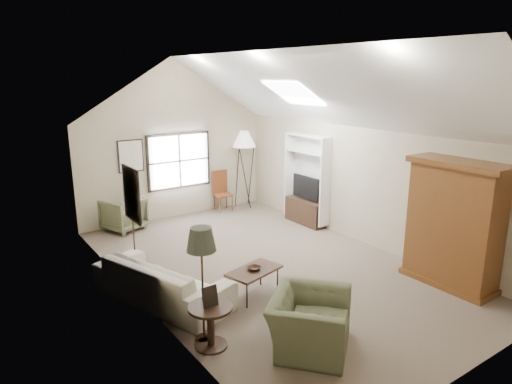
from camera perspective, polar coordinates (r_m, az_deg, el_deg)
room_shell at (r=8.13m, az=1.65°, el=11.83°), size 5.01×8.01×4.00m
window at (r=11.79m, az=-9.58°, el=3.86°), size 1.72×0.08×1.42m
skylight at (r=9.64m, az=4.74°, el=12.28°), size 0.80×1.20×0.52m
wall_art at (r=9.16m, az=-15.35°, el=2.28°), size 1.97×3.71×0.88m
armoire at (r=8.51m, az=23.52°, el=-3.72°), size 0.60×1.50×2.20m
tv_alcove at (r=11.11m, az=6.36°, el=1.76°), size 0.32×1.30×2.10m
media_console at (r=11.32m, az=6.17°, el=-2.46°), size 0.34×1.18×0.60m
tv_panel at (r=11.15m, az=6.25°, el=0.59°), size 0.05×0.90×0.55m
sofa at (r=7.68m, az=-11.66°, el=-10.75°), size 1.68×2.58×0.70m
armchair_near at (r=6.38m, az=6.69°, el=-15.82°), size 1.53×1.51×0.75m
armchair_far at (r=11.22m, az=-16.23°, el=-2.67°), size 1.07×1.09×0.77m
coffee_table at (r=7.71m, az=-0.23°, el=-11.27°), size 1.02×0.73×0.47m
bowl at (r=7.60m, az=-0.23°, el=-9.49°), size 0.27×0.27×0.05m
side_table at (r=6.42m, az=-5.67°, el=-16.37°), size 0.77×0.77×0.60m
side_chair at (r=12.27m, az=-4.14°, el=0.10°), size 0.46×0.46×1.08m
tripod_lamp at (r=12.51m, az=-1.46°, el=2.93°), size 0.80×0.80×2.15m
dark_lamp at (r=6.32m, az=-6.70°, el=-11.38°), size 0.51×0.51×1.68m
tan_lamp at (r=8.57m, az=-15.03°, el=-5.33°), size 0.38×0.38×1.51m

